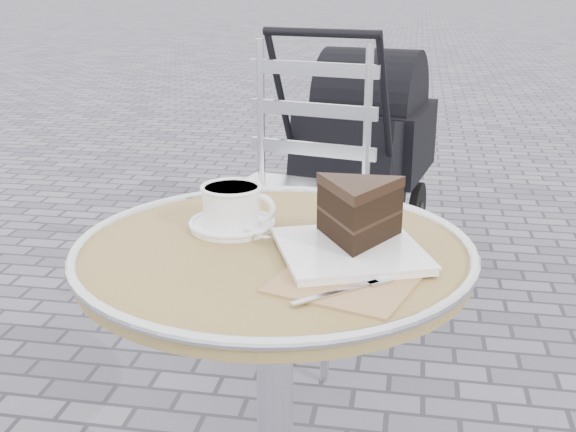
% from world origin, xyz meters
% --- Properties ---
extents(cafe_table, '(0.72, 0.72, 0.74)m').
position_xyz_m(cafe_table, '(0.00, 0.00, 0.57)').
color(cafe_table, silver).
rests_on(cafe_table, ground).
extents(cappuccino_set, '(0.17, 0.16, 0.08)m').
position_xyz_m(cappuccino_set, '(-0.10, 0.08, 0.77)').
color(cappuccino_set, white).
rests_on(cappuccino_set, cafe_table).
extents(cake_plate_set, '(0.30, 0.40, 0.13)m').
position_xyz_m(cake_plate_set, '(0.14, 0.00, 0.79)').
color(cake_plate_set, '#A37959').
rests_on(cake_plate_set, cafe_table).
extents(bistro_chair, '(0.53, 0.53, 0.98)m').
position_xyz_m(bistro_chair, '(-0.11, 1.07, 0.61)').
color(bistro_chair, silver).
rests_on(bistro_chair, ground).
extents(baby_stroller, '(0.61, 1.04, 1.01)m').
position_xyz_m(baby_stroller, '(0.03, 1.84, 0.46)').
color(baby_stroller, black).
rests_on(baby_stroller, ground).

